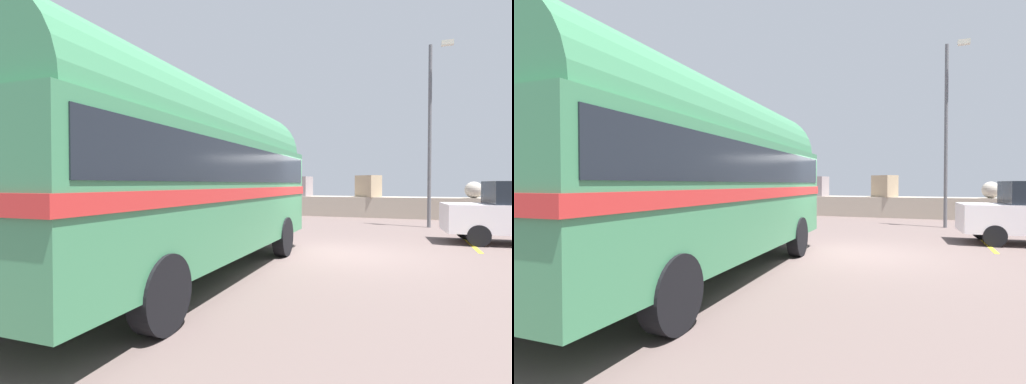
# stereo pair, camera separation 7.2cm
# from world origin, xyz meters

# --- Properties ---
(ground) EXTENTS (32.00, 26.00, 0.02)m
(ground) POSITION_xyz_m (0.00, 0.00, 0.01)
(ground) COLOR brown
(breakwater) EXTENTS (31.36, 2.16, 2.45)m
(breakwater) POSITION_xyz_m (0.46, 11.78, 0.68)
(breakwater) COLOR #9F9281
(breakwater) RESTS_ON ground
(vintage_coach) EXTENTS (2.63, 8.64, 3.70)m
(vintage_coach) POSITION_xyz_m (-2.32, -3.47, 2.05)
(vintage_coach) COLOR black
(vintage_coach) RESTS_ON ground
(lamp_post) EXTENTS (0.88, 0.48, 7.43)m
(lamp_post) POSITION_xyz_m (2.51, 7.23, 4.13)
(lamp_post) COLOR #5B5B60
(lamp_post) RESTS_ON ground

